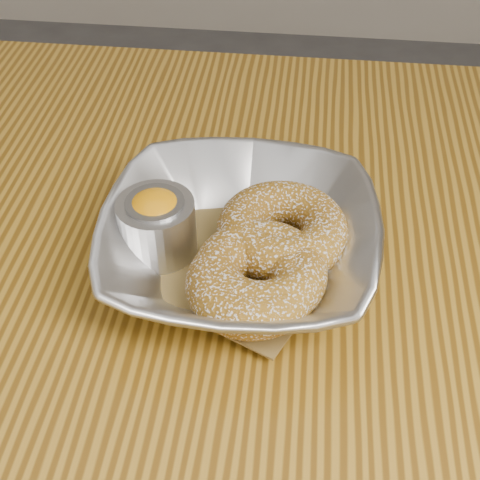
# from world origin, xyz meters

# --- Properties ---
(table) EXTENTS (1.20, 0.80, 0.75)m
(table) POSITION_xyz_m (0.00, 0.00, 0.65)
(table) COLOR #875D18
(table) RESTS_ON ground_plane
(serving_bowl) EXTENTS (0.22, 0.22, 0.05)m
(serving_bowl) POSITION_xyz_m (0.06, 0.04, 0.78)
(serving_bowl) COLOR silver
(serving_bowl) RESTS_ON table
(parchment) EXTENTS (0.19, 0.19, 0.00)m
(parchment) POSITION_xyz_m (0.06, 0.04, 0.76)
(parchment) COLOR olive
(parchment) RESTS_ON table
(donut_back) EXTENTS (0.12, 0.12, 0.04)m
(donut_back) POSITION_xyz_m (0.09, 0.06, 0.78)
(donut_back) COLOR #8B5B16
(donut_back) RESTS_ON parchment
(donut_front) EXTENTS (0.10, 0.10, 0.03)m
(donut_front) POSITION_xyz_m (0.07, -0.00, 0.78)
(donut_front) COLOR #8B5B16
(donut_front) RESTS_ON parchment
(donut_extra) EXTENTS (0.10, 0.10, 0.04)m
(donut_extra) POSITION_xyz_m (0.08, 0.01, 0.78)
(donut_extra) COLOR #8B5B16
(donut_extra) RESTS_ON parchment
(ramekin) EXTENTS (0.06, 0.06, 0.06)m
(ramekin) POSITION_xyz_m (-0.01, 0.04, 0.79)
(ramekin) COLOR silver
(ramekin) RESTS_ON table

